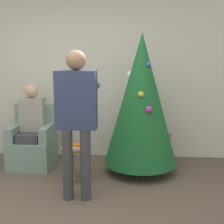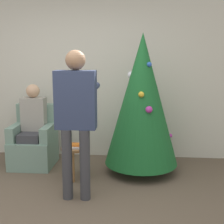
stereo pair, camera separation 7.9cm
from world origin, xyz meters
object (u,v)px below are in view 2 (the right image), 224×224
at_px(side_stool, 75,152).
at_px(armchair, 34,144).
at_px(person_seated, 33,122).
at_px(christmas_tree, 142,100).
at_px(person_standing, 76,111).

bearing_deg(side_stool, armchair, 146.47).
bearing_deg(person_seated, christmas_tree, -4.70).
xyz_separation_m(person_seated, person_standing, (0.86, -1.00, 0.37)).
relative_size(person_seated, person_standing, 0.72).
bearing_deg(side_stool, christmas_tree, 20.24).
distance_m(christmas_tree, person_seated, 1.66).
xyz_separation_m(christmas_tree, person_standing, (-0.75, -0.87, -0.01)).
bearing_deg(armchair, person_standing, -49.83).
bearing_deg(christmas_tree, armchair, 174.52).
distance_m(person_seated, side_stool, 0.91).
bearing_deg(person_standing, side_stool, 103.99).
relative_size(person_seated, side_stool, 2.77).
bearing_deg(person_seated, armchair, 90.00).
bearing_deg(person_seated, side_stool, -32.31).
bearing_deg(christmas_tree, side_stool, -159.76).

